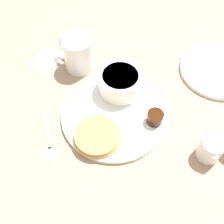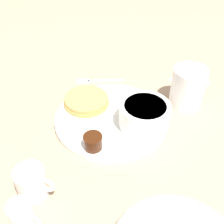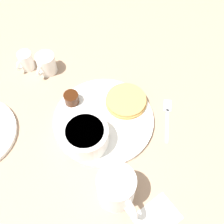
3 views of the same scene
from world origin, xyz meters
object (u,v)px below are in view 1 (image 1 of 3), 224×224
bowl (120,82)px  coffee_mug (78,53)px  plate (114,115)px  fork (49,142)px  creamer_pitcher_near (211,148)px

bowl → coffee_mug: bearing=96.5°
bowl → coffee_mug: size_ratio=0.96×
plate → coffee_mug: 0.20m
fork → bowl: bearing=-1.6°
coffee_mug → fork: bearing=-145.8°
bowl → coffee_mug: (-0.02, 0.15, 0.01)m
coffee_mug → creamer_pitcher_near: bearing=-84.7°
plate → bowl: size_ratio=2.36×
bowl → coffee_mug: coffee_mug is taller
bowl → coffee_mug: 0.15m
coffee_mug → fork: coffee_mug is taller
plate → fork: bearing=162.6°
coffee_mug → fork: size_ratio=0.96×
plate → fork: plate is taller
plate → bowl: 0.09m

